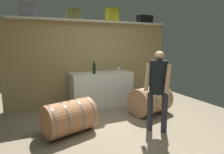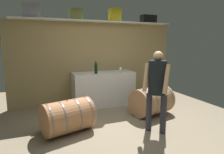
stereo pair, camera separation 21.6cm
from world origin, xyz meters
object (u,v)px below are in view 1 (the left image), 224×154
(toolcase_yellow, at_px, (112,15))
(work_cabinet, at_px, (101,89))
(toolcase_black, at_px, (145,19))
(wine_glass, at_px, (119,69))
(toolcase_olive, at_px, (73,14))
(wine_barrel_far, at_px, (69,117))
(wine_bottle_dark, at_px, (94,68))
(winemaker_pouring, at_px, (158,83))
(toolcase_grey, at_px, (28,10))
(wine_barrel_near, at_px, (150,100))
(tasting_cup, at_px, (152,85))

(toolcase_yellow, height_order, work_cabinet, toolcase_yellow)
(toolcase_black, height_order, wine_glass, toolcase_black)
(toolcase_olive, xyz_separation_m, wine_barrel_far, (-0.49, -1.55, -2.04))
(toolcase_black, xyz_separation_m, wine_bottle_dark, (-1.69, -0.38, -1.29))
(wine_glass, height_order, wine_barrel_far, wine_glass)
(toolcase_olive, distance_m, winemaker_pouring, 2.75)
(work_cabinet, distance_m, wine_barrel_far, 1.75)
(toolcase_black, relative_size, wine_glass, 3.11)
(toolcase_yellow, bearing_deg, toolcase_grey, -177.47)
(wine_glass, distance_m, wine_barrel_near, 1.15)
(tasting_cup, relative_size, winemaker_pouring, 0.05)
(toolcase_yellow, xyz_separation_m, work_cabinet, (-0.40, -0.21, -1.94))
(wine_glass, bearing_deg, work_cabinet, 149.63)
(toolcase_grey, relative_size, wine_barrel_far, 0.37)
(toolcase_olive, height_order, wine_glass, toolcase_olive)
(wine_glass, xyz_separation_m, wine_barrel_far, (-1.52, -1.10, -0.68))
(wine_bottle_dark, xyz_separation_m, winemaker_pouring, (0.65, -1.72, -0.11))
(toolcase_grey, bearing_deg, toolcase_black, 1.11)
(toolcase_olive, bearing_deg, work_cabinet, -17.80)
(wine_bottle_dark, distance_m, wine_barrel_far, 1.63)
(winemaker_pouring, bearing_deg, wine_glass, -40.97)
(toolcase_olive, relative_size, tasting_cup, 4.71)
(toolcase_grey, xyz_separation_m, wine_bottle_dark, (1.41, -0.38, -1.34))
(toolcase_olive, relative_size, toolcase_black, 0.74)
(toolcase_black, xyz_separation_m, tasting_cup, (-0.59, -1.28, -1.65))
(toolcase_yellow, relative_size, tasting_cup, 5.01)
(winemaker_pouring, bearing_deg, wine_barrel_far, 28.87)
(wine_barrel_near, xyz_separation_m, wine_barrel_far, (-1.96, -0.27, -0.02))
(toolcase_olive, distance_m, wine_barrel_far, 2.61)
(toolcase_yellow, distance_m, tasting_cup, 2.18)
(wine_barrel_far, bearing_deg, work_cabinet, 32.90)
(toolcase_olive, distance_m, wine_barrel_near, 2.81)
(toolcase_grey, distance_m, work_cabinet, 2.55)
(work_cabinet, xyz_separation_m, wine_barrel_near, (0.83, -1.07, -0.12))
(toolcase_yellow, bearing_deg, wine_barrel_far, -132.20)
(wine_glass, relative_size, winemaker_pouring, 0.09)
(wine_glass, xyz_separation_m, winemaker_pouring, (0.01, -1.66, -0.07))
(toolcase_grey, relative_size, toolcase_olive, 1.19)
(toolcase_olive, bearing_deg, toolcase_yellow, 0.77)
(toolcase_grey, bearing_deg, toolcase_olive, 1.11)
(toolcase_yellow, xyz_separation_m, winemaker_pouring, (-0.00, -2.10, -1.46))
(toolcase_olive, height_order, toolcase_yellow, toolcase_yellow)
(toolcase_yellow, relative_size, toolcase_black, 0.79)
(wine_barrel_near, relative_size, tasting_cup, 15.18)
(toolcase_yellow, xyz_separation_m, wine_glass, (-0.01, -0.44, -1.40))
(toolcase_grey, bearing_deg, wine_bottle_dark, -14.10)
(tasting_cup, bearing_deg, wine_barrel_far, -172.34)
(wine_barrel_near, bearing_deg, wine_barrel_far, 172.66)
(toolcase_yellow, height_order, winemaker_pouring, toolcase_yellow)
(winemaker_pouring, bearing_deg, wine_bottle_dark, -20.56)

